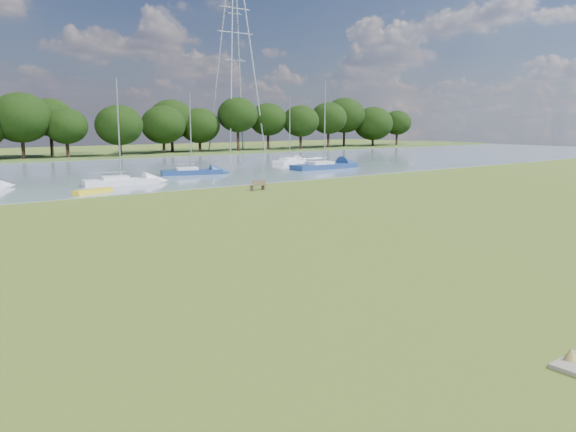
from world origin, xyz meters
TOP-DOWN VIEW (x-y plane):
  - ground at (0.00, 0.00)m, footprint 220.00×220.00m
  - river at (0.00, 42.00)m, footprint 220.00×40.00m
  - riverbank_bench at (11.23, 18.30)m, footprint 1.37×0.53m
  - kayak at (0.10, 24.04)m, footprint 3.31×2.01m
  - pylon at (41.98, 70.00)m, footprint 7.42×5.20m
  - tree_line at (8.34, 68.00)m, footprint 158.31×8.12m
  - sailboat_2 at (13.13, 33.15)m, footprint 6.31×3.35m
  - sailboat_3 at (28.56, 30.32)m, footprint 8.35×2.34m
  - sailboat_6 at (3.92, 28.46)m, footprint 6.36×2.53m
  - sailboat_7 at (30.88, 39.72)m, footprint 6.15×3.81m

SIDE VIEW (x-z plane):
  - ground at x=0.00m, z-range 0.00..0.00m
  - river at x=0.00m, z-range -0.05..0.05m
  - kayak at x=0.10m, z-range 0.05..0.38m
  - riverbank_bench at x=11.23m, z-range 0.00..0.82m
  - sailboat_7 at x=30.88m, z-range -3.78..4.77m
  - sailboat_2 at x=13.13m, z-range -3.55..4.57m
  - sailboat_6 at x=3.92m, z-range -3.96..5.01m
  - sailboat_3 at x=28.56m, z-range -4.38..5.50m
  - tree_line at x=8.34m, z-range 0.93..10.75m
  - pylon at x=41.98m, z-range 4.27..38.47m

